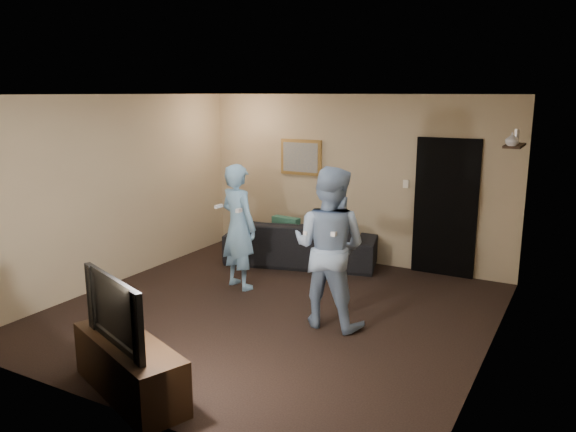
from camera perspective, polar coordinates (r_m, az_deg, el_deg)
The scene contains 19 objects.
ground at distance 6.96m, azimuth -1.63°, elevation -9.71°, with size 5.00×5.00×0.00m, color black.
ceiling at distance 6.44m, azimuth -1.78°, elevation 12.23°, with size 5.00×5.00×0.04m, color silver.
wall_back at distance 8.79m, azimuth 6.62°, elevation 3.71°, with size 5.00×0.04×2.60m, color tan.
wall_front at distance 4.67m, azimuth -17.55°, elevation -4.63°, with size 5.00×0.04×2.60m, color tan.
wall_left at distance 8.12m, azimuth -17.10°, elevation 2.51°, with size 0.04×5.00×2.60m, color tan.
wall_right at distance 5.75m, azimuth 20.28°, elevation -1.64°, with size 0.04×5.00×2.60m, color tan.
sofa at distance 8.76m, azimuth 1.40°, elevation -2.67°, with size 2.31×0.90×0.68m, color black.
throw_pillow at distance 8.86m, azimuth -0.20°, elevation -1.56°, with size 0.46×0.15×0.46m, color #1A4F3E.
painting_frame at distance 9.10m, azimuth 1.34°, elevation 5.99°, with size 0.72×0.05×0.57m, color olive.
painting_canvas at distance 9.08m, azimuth 1.26°, elevation 5.97°, with size 0.62×0.01×0.47m, color slate.
doorway at distance 8.38m, azimuth 15.69°, elevation 0.81°, with size 0.90×0.06×2.00m, color black.
light_switch at distance 8.49m, azimuth 11.88°, elevation 3.21°, with size 0.08×0.02×0.12m, color silver.
wall_shelf at distance 7.43m, azimuth 22.03°, elevation 6.65°, with size 0.20×0.60×0.03m, color black.
shelf_vase at distance 7.16m, azimuth 21.81°, elevation 7.25°, with size 0.15×0.15×0.16m, color #BAB9BF.
shelf_figurine at distance 7.53m, azimuth 22.20°, elevation 7.51°, with size 0.06×0.06×0.18m, color silver.
tv_console at distance 5.32m, azimuth -15.82°, elevation -14.58°, with size 1.40×0.45×0.50m, color black.
television at distance 5.09m, azimuth -16.19°, elevation -8.98°, with size 1.06×0.14×0.61m, color black.
wii_player_left at distance 7.60m, azimuth -5.05°, elevation -1.08°, with size 0.72×0.58×1.70m.
wii_player_right at distance 6.34m, azimuth 4.20°, elevation -3.19°, with size 0.89×0.70×1.84m.
Camera 1 is at (3.28, -5.55, 2.63)m, focal length 35.00 mm.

